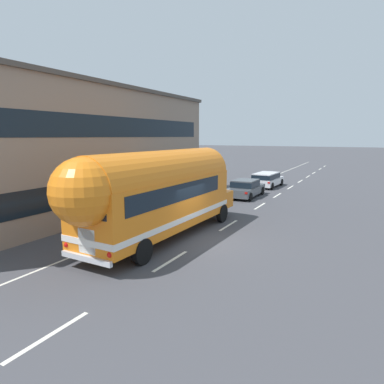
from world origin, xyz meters
TOP-DOWN VIEW (x-y plane):
  - ground_plane at (0.00, 0.00)m, footprint 300.00×300.00m
  - lane_markings at (-2.62, 13.02)m, footprint 3.85×80.00m
  - roadside_building at (-13.60, 2.04)m, footprint 13.78×22.19m
  - painted_bus at (-1.88, -0.89)m, footprint 2.77×11.76m
  - car_lead at (-2.09, 11.76)m, footprint 2.02×4.60m
  - car_second at (-2.05, 17.68)m, footprint 2.15×4.57m

SIDE VIEW (x-z plane):
  - ground_plane at x=0.00m, z-range 0.00..0.00m
  - lane_markings at x=-2.62m, z-range 0.00..0.01m
  - car_lead at x=-2.09m, z-range 0.06..1.43m
  - car_second at x=-2.05m, z-range 0.11..1.48m
  - painted_bus at x=-1.88m, z-range 0.24..4.37m
  - roadside_building at x=-13.60m, z-range 0.00..7.84m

